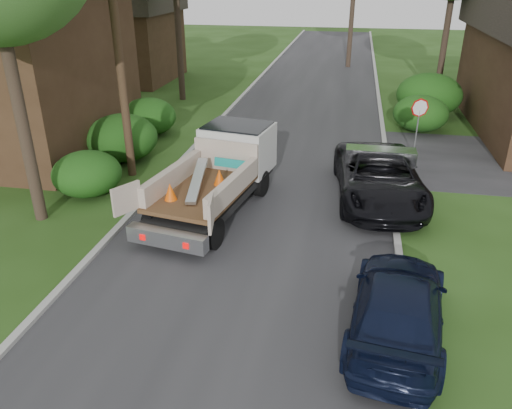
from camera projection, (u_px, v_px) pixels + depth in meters
The scene contains 15 objects.
ground at pixel (246, 255), 13.66m from camera, with size 120.00×120.00×0.00m, color #224112.
road at pixel (292, 142), 22.53m from camera, with size 8.00×90.00×0.02m, color #28282B.
curb_left at pixel (204, 136), 23.21m from camera, with size 0.20×90.00×0.12m, color #9E9E99.
curb_right at pixel (385, 147), 21.81m from camera, with size 0.20×90.00×0.12m, color #9E9E99.
stop_sign at pixel (419, 116), 20.00m from camera, with size 0.71×0.32×2.48m.
utility_pole at pixel (117, 32), 16.80m from camera, with size 2.42×1.25×10.00m.
house_left_far at pixel (120, 34), 34.19m from camera, with size 7.56×7.56×6.00m.
hedge_left_a at pixel (87, 174), 17.05m from camera, with size 2.34×2.34×1.53m, color #104911.
hedge_left_b at pixel (122, 138), 20.14m from camera, with size 2.86×2.86×1.87m, color #104911.
hedge_left_c at pixel (148, 117), 23.33m from camera, with size 2.60×2.60×1.70m, color #104911.
hedge_right_a at pixel (421, 113), 23.84m from camera, with size 2.60×2.60×1.70m, color #104911.
hedge_right_b at pixel (429, 95), 26.28m from camera, with size 3.38×3.38×2.21m, color #104911.
flatbed_truck at pixel (225, 165), 16.33m from camera, with size 3.58×6.53×2.35m.
black_pickup at pixel (379, 177), 16.69m from camera, with size 2.70×5.85×1.63m, color black.
navy_suv at pixel (398, 306), 10.50m from camera, with size 1.91×4.69×1.36m, color black.
Camera 1 is at (2.48, -11.49, 7.10)m, focal length 35.00 mm.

